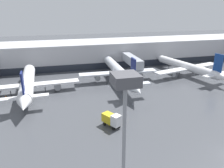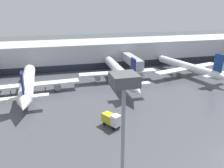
% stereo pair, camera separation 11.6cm
% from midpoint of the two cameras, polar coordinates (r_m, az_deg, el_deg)
% --- Properties ---
extents(terminal_building, '(160.00, 31.42, 9.00)m').
position_cam_midpoint_polar(terminal_building, '(89.11, 2.56, 8.45)').
color(terminal_building, '#B2B2B7').
rests_on(terminal_building, ground_plane).
extents(parked_jet_0, '(26.86, 33.48, 8.95)m').
position_cam_midpoint_polar(parked_jet_0, '(61.20, -21.14, 0.17)').
color(parked_jet_0, white).
rests_on(parked_jet_0, ground_plane).
extents(parked_jet_1, '(26.09, 31.20, 9.20)m').
position_cam_midpoint_polar(parked_jet_1, '(76.52, 19.35, 4.19)').
color(parked_jet_1, white).
rests_on(parked_jet_1, ground_plane).
extents(parked_jet_4, '(23.86, 38.27, 10.23)m').
position_cam_midpoint_polar(parked_jet_4, '(66.35, 1.77, 3.43)').
color(parked_jet_4, silver).
rests_on(parked_jet_4, ground_plane).
extents(service_truck_1, '(3.38, 4.23, 2.82)m').
position_cam_midpoint_polar(service_truck_1, '(42.20, -0.03, -9.18)').
color(service_truck_1, gold).
rests_on(service_truck_1, ground_plane).
extents(traffic_cone_0, '(0.41, 0.41, 0.62)m').
position_cam_midpoint_polar(traffic_cone_0, '(61.79, -25.94, -2.88)').
color(traffic_cone_0, orange).
rests_on(traffic_cone_0, ground_plane).
extents(apron_light_mast_7, '(1.80, 1.80, 17.77)m').
position_cam_midpoint_polar(apron_light_mast_7, '(16.05, 3.19, -10.04)').
color(apron_light_mast_7, gray).
rests_on(apron_light_mast_7, ground_plane).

